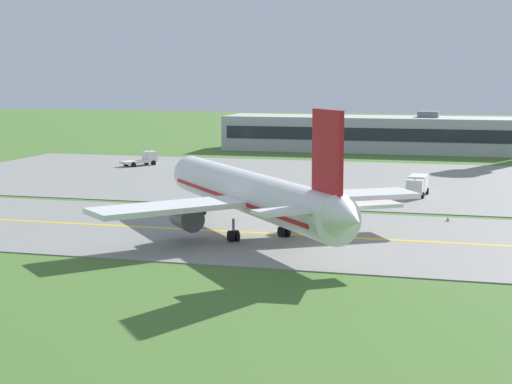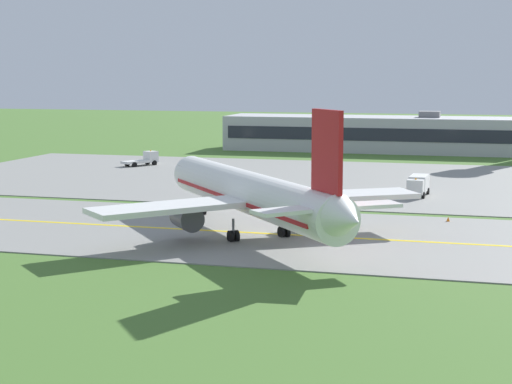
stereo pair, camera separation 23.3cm
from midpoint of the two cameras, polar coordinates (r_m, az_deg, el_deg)
ground_plane at (r=80.98m, az=0.02°, el=-2.89°), size 500.00×500.00×0.00m
taxiway_strip at (r=80.97m, az=0.02°, el=-2.86°), size 240.00×28.00×0.10m
apron_pad at (r=120.14m, az=9.99°, el=0.63°), size 140.00×52.00×0.10m
taxiway_centreline at (r=80.96m, az=0.02°, el=-2.82°), size 220.00×0.60×0.01m
airplane_lead at (r=78.80m, az=-0.16°, el=-0.15°), size 29.45×33.06×12.70m
service_truck_baggage at (r=141.77m, az=-7.57°, el=2.27°), size 5.09×6.53×2.59m
service_truck_catering at (r=107.39m, az=11.10°, el=0.51°), size 2.65×6.12×2.60m
terminal_building at (r=168.95m, az=7.88°, el=3.98°), size 58.00×13.48×8.11m
traffic_cone_near_edge at (r=90.23m, az=6.13°, el=-1.60°), size 0.44×0.44×0.60m
traffic_cone_mid_edge at (r=89.57m, az=13.10°, el=-1.84°), size 0.44×0.44×0.60m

